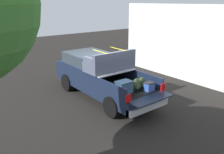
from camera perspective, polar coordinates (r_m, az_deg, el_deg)
name	(u,v)px	position (r m, az deg, el deg)	size (l,w,h in m)	color
ground_plane	(104,97)	(10.79, -1.97, -4.79)	(40.00, 40.00, 0.00)	black
pickup_truck	(99,75)	(10.72, -3.12, 0.55)	(6.05, 2.09, 2.23)	#162138
building_facade	(190,44)	(13.17, 18.29, 7.61)	(9.23, 0.36, 4.01)	white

